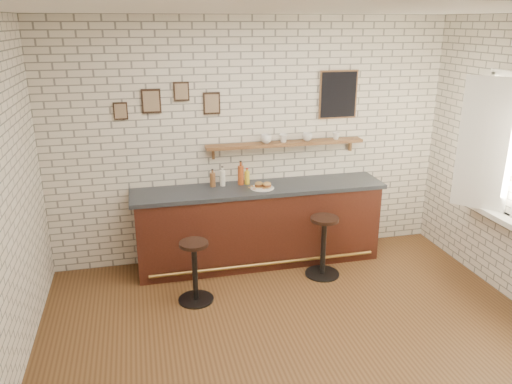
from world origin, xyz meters
TOP-DOWN VIEW (x-y plane):
  - ground at (0.00, 0.00)m, footprint 5.00×5.00m
  - bar_counter at (0.01, 1.70)m, footprint 3.10×0.65m
  - sandwich_plate at (0.03, 1.63)m, footprint 0.28×0.28m
  - ciabatta_sandwich at (0.04, 1.63)m, footprint 0.20×0.13m
  - potato_chips at (0.02, 1.63)m, footprint 0.26×0.17m
  - bitters_bottle_brown at (-0.54, 1.84)m, footprint 0.07×0.07m
  - bitters_bottle_white at (-0.41, 1.84)m, footprint 0.06×0.06m
  - bitters_bottle_amber at (-0.19, 1.84)m, footprint 0.07×0.07m
  - condiment_bottle_yellow at (-0.11, 1.84)m, footprint 0.06×0.06m
  - bar_stool_left at (-0.89, 0.95)m, footprint 0.39×0.39m
  - bar_stool_right at (0.68, 1.18)m, footprint 0.44×0.44m
  - wall_shelf at (0.40, 1.90)m, footprint 2.00×0.18m
  - shelf_cup_a at (0.15, 1.90)m, footprint 0.19×0.19m
  - shelf_cup_b at (0.37, 1.90)m, footprint 0.15×0.15m
  - shelf_cup_c at (0.68, 1.90)m, footprint 0.17×0.17m
  - shelf_cup_d at (1.07, 1.90)m, footprint 0.11×0.11m
  - back_wall_decor at (0.23, 1.98)m, footprint 2.96×0.02m
  - window_sill at (2.40, 0.30)m, footprint 0.20×1.35m

SIDE VIEW (x-z plane):
  - ground at x=0.00m, z-range 0.00..0.00m
  - bar_stool_left at x=-0.89m, z-range 0.03..0.73m
  - bar_stool_right at x=0.68m, z-range 0.03..0.77m
  - bar_counter at x=0.01m, z-range 0.00..1.01m
  - window_sill at x=2.40m, z-range 0.87..0.93m
  - sandwich_plate at x=0.03m, z-range 1.01..1.02m
  - potato_chips at x=0.02m, z-range 1.02..1.03m
  - ciabatta_sandwich at x=0.04m, z-range 1.02..1.09m
  - condiment_bottle_yellow at x=-0.11m, z-range 0.99..1.20m
  - bitters_bottle_brown at x=-0.54m, z-range 0.99..1.21m
  - bitters_bottle_white at x=-0.41m, z-range 0.99..1.23m
  - bitters_bottle_amber at x=-0.19m, z-range 0.98..1.28m
  - wall_shelf at x=0.40m, z-range 1.39..1.57m
  - shelf_cup_d at x=1.07m, z-range 1.50..1.59m
  - shelf_cup_c at x=0.68m, z-range 1.50..1.60m
  - shelf_cup_b at x=0.37m, z-range 1.50..1.60m
  - shelf_cup_a at x=0.15m, z-range 1.50..1.61m
  - back_wall_decor at x=0.23m, z-range 1.77..2.33m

